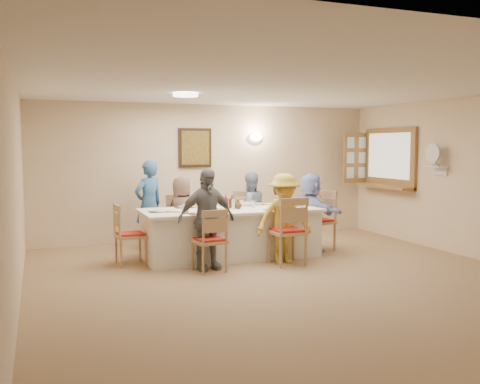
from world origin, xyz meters
name	(u,v)px	position (x,y,z in m)	size (l,w,h in m)	color
ground	(293,282)	(0.00, 0.00, 0.00)	(7.00, 7.00, 0.00)	#A17A51
room_walls	(294,164)	(0.00, 0.00, 1.51)	(7.00, 7.00, 7.00)	beige
wall_picture	(195,148)	(-0.30, 3.46, 1.70)	(0.62, 0.05, 0.72)	black
wall_sconce	(256,137)	(0.90, 3.44, 1.90)	(0.26, 0.09, 0.18)	white
ceiling_light	(186,95)	(-1.00, 1.50, 2.47)	(0.36, 0.36, 0.05)	white
serving_hatch	(390,158)	(3.21, 2.40, 1.50)	(0.06, 1.50, 1.15)	olive
hatch_sill	(384,186)	(3.09, 2.40, 0.97)	(0.30, 1.50, 0.05)	olive
shutter_door	(356,158)	(2.95, 3.16, 1.50)	(0.55, 0.04, 1.00)	olive
fan_shelf	(436,166)	(3.13, 1.05, 1.40)	(0.22, 0.36, 0.03)	white
desk_fan	(435,157)	(3.10, 1.05, 1.55)	(0.30, 0.30, 0.28)	#A5A5A8
dining_table	(230,233)	(-0.23, 1.75, 0.38)	(2.76, 1.17, 0.76)	white
chair_back_left	(180,223)	(-0.83, 2.55, 0.46)	(0.44, 0.44, 0.93)	tan
chair_back_right	(247,219)	(0.37, 2.55, 0.47)	(0.45, 0.45, 0.95)	tan
chair_front_left	(209,240)	(-0.83, 0.95, 0.44)	(0.43, 0.43, 0.89)	tan
chair_front_right	(287,230)	(0.37, 0.95, 0.51)	(0.48, 0.48, 1.01)	tan
chair_left_end	(131,234)	(-1.78, 1.75, 0.45)	(0.43, 0.43, 0.91)	tan
chair_right_end	(318,220)	(1.32, 1.75, 0.50)	(0.48, 0.48, 1.00)	tan
diner_back_left	(182,214)	(-0.83, 2.43, 0.62)	(0.62, 0.41, 1.25)	brown
diner_back_right	(250,210)	(0.37, 2.43, 0.64)	(0.66, 0.53, 1.29)	gray
diner_front_left	(206,219)	(-0.83, 1.07, 0.72)	(0.87, 0.44, 1.43)	gray
diner_front_right	(284,218)	(0.37, 1.07, 0.67)	(0.88, 0.53, 1.33)	gold
diner_right_end	(311,212)	(1.19, 1.75, 0.65)	(0.55, 1.24, 1.29)	#98A6E8
caregiver	(149,204)	(-1.28, 2.90, 0.75)	(0.65, 0.57, 1.50)	#35679D
placemat_fl	(201,214)	(-0.83, 1.33, 0.76)	(0.37, 0.27, 0.01)	#472B19
plate_fl	(201,213)	(-0.83, 1.33, 0.77)	(0.23, 0.23, 0.01)	white
napkin_fl	(214,213)	(-0.65, 1.28, 0.77)	(0.14, 0.14, 0.01)	yellow
placemat_fr	(277,210)	(0.37, 1.33, 0.76)	(0.35, 0.26, 0.01)	#472B19
plate_fr	(277,209)	(0.37, 1.33, 0.77)	(0.23, 0.23, 0.01)	white
napkin_fr	(289,209)	(0.55, 1.28, 0.77)	(0.13, 0.13, 0.01)	yellow
placemat_bl	(186,207)	(-0.83, 2.17, 0.76)	(0.36, 0.26, 0.01)	#472B19
plate_bl	(186,207)	(-0.83, 2.17, 0.77)	(0.25, 0.25, 0.02)	white
napkin_bl	(198,207)	(-0.65, 2.12, 0.77)	(0.15, 0.15, 0.01)	yellow
placemat_br	(256,204)	(0.37, 2.17, 0.76)	(0.36, 0.27, 0.01)	#472B19
plate_br	(256,204)	(0.37, 2.17, 0.77)	(0.25, 0.25, 0.02)	white
napkin_br	(267,204)	(0.55, 2.12, 0.77)	(0.13, 0.13, 0.01)	yellow
placemat_le	(161,212)	(-1.33, 1.75, 0.76)	(0.34, 0.26, 0.01)	#472B19
plate_le	(161,211)	(-1.33, 1.75, 0.77)	(0.25, 0.25, 0.02)	white
napkin_le	(173,211)	(-1.15, 1.70, 0.77)	(0.14, 0.14, 0.01)	yellow
placemat_re	(295,206)	(0.89, 1.75, 0.76)	(0.34, 0.25, 0.01)	#472B19
plate_re	(295,205)	(0.89, 1.75, 0.77)	(0.23, 0.23, 0.01)	white
napkin_re	(306,205)	(1.07, 1.70, 0.77)	(0.14, 0.14, 0.01)	yellow
teacup_a	(185,211)	(-1.04, 1.43, 0.80)	(0.14, 0.14, 0.08)	white
teacup_b	(242,202)	(0.16, 2.26, 0.80)	(0.08, 0.08, 0.07)	white
bowl_a	(219,209)	(-0.48, 1.53, 0.79)	(0.29, 0.29, 0.06)	white
bowl_b	(246,204)	(0.15, 2.04, 0.79)	(0.20, 0.20, 0.06)	white
condiment_ketchup	(226,201)	(-0.29, 1.78, 0.87)	(0.10, 0.11, 0.23)	#A70E2B
condiment_brown	(232,201)	(-0.18, 1.80, 0.87)	(0.13, 0.13, 0.21)	#502C15
condiment_malt	(238,204)	(-0.12, 1.69, 0.83)	(0.13, 0.13, 0.14)	#502C15
drinking_glass	(220,205)	(-0.38, 1.80, 0.82)	(0.06, 0.06, 0.10)	silver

